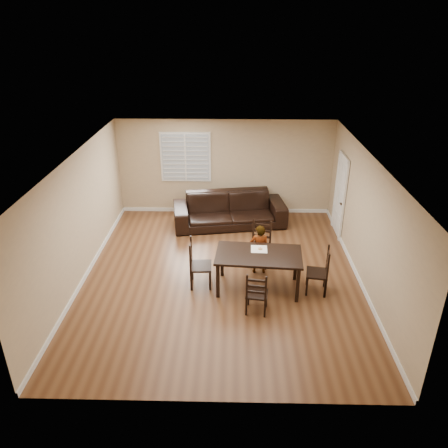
{
  "coord_description": "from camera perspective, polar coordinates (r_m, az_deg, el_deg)",
  "views": [
    {
      "loc": [
        0.25,
        -8.22,
        5.23
      ],
      "look_at": [
        0.04,
        0.56,
        1.0
      ],
      "focal_mm": 35.0,
      "sensor_mm": 36.0,
      "label": 1
    }
  ],
  "objects": [
    {
      "name": "dining_table",
      "position": [
        8.99,
        4.55,
        -4.39
      ],
      "size": [
        1.82,
        1.12,
        0.82
      ],
      "rotation": [
        0.0,
        0.0,
        -0.08
      ],
      "color": "black",
      "rests_on": "ground"
    },
    {
      "name": "sofa",
      "position": [
        11.85,
        0.72,
        1.86
      ],
      "size": [
        3.14,
        1.63,
        0.87
      ],
      "primitive_type": "imported",
      "rotation": [
        0.0,
        0.0,
        0.16
      ],
      "color": "black",
      "rests_on": "ground"
    },
    {
      "name": "chair_left",
      "position": [
        9.21,
        -3.86,
        -5.38
      ],
      "size": [
        0.47,
        0.5,
        1.06
      ],
      "rotation": [
        0.0,
        0.0,
        1.62
      ],
      "color": "black",
      "rests_on": "ground"
    },
    {
      "name": "child",
      "position": [
        9.62,
        4.63,
        -3.31
      ],
      "size": [
        0.43,
        0.29,
        1.16
      ],
      "primitive_type": "imported",
      "rotation": [
        0.0,
        0.0,
        3.18
      ],
      "color": "gray",
      "rests_on": "ground"
    },
    {
      "name": "room",
      "position": [
        9.07,
        -0.08,
        3.54
      ],
      "size": [
        6.04,
        7.04,
        2.72
      ],
      "color": "tan",
      "rests_on": "ground"
    },
    {
      "name": "donut",
      "position": [
        9.1,
        4.75,
        -3.19
      ],
      "size": [
        0.09,
        0.09,
        0.03
      ],
      "color": "#BB8A43",
      "rests_on": "napkin"
    },
    {
      "name": "chair_near",
      "position": [
        10.08,
        4.82,
        -2.56
      ],
      "size": [
        0.57,
        0.55,
        1.03
      ],
      "rotation": [
        0.0,
        0.0,
        -0.28
      ],
      "color": "black",
      "rests_on": "ground"
    },
    {
      "name": "ground",
      "position": [
        9.74,
        -0.31,
        -6.75
      ],
      "size": [
        7.0,
        7.0,
        0.0
      ],
      "primitive_type": "plane",
      "color": "brown",
      "rests_on": "ground"
    },
    {
      "name": "chair_far",
      "position": [
        8.39,
        4.24,
        -9.39
      ],
      "size": [
        0.46,
        0.44,
        0.91
      ],
      "rotation": [
        0.0,
        0.0,
        2.99
      ],
      "color": "black",
      "rests_on": "ground"
    },
    {
      "name": "chair_right",
      "position": [
        9.21,
        12.82,
        -6.23
      ],
      "size": [
        0.49,
        0.52,
        1.01
      ],
      "rotation": [
        0.0,
        0.0,
        -1.73
      ],
      "color": "black",
      "rests_on": "ground"
    },
    {
      "name": "napkin",
      "position": [
        9.11,
        4.6,
        -3.29
      ],
      "size": [
        0.34,
        0.34,
        0.0
      ],
      "primitive_type": "cube",
      "rotation": [
        0.0,
        0.0,
        -0.03
      ],
      "color": "beige",
      "rests_on": "dining_table"
    }
  ]
}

